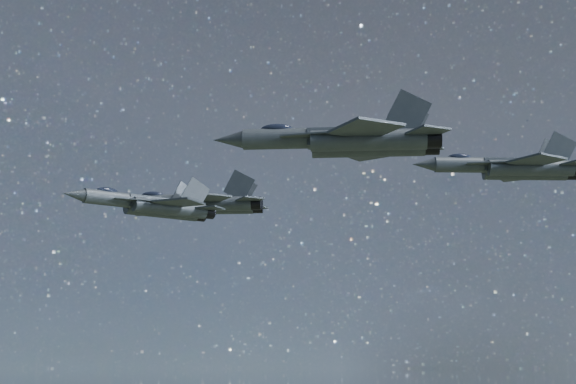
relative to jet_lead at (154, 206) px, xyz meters
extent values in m
cylinder|color=#2D3539|center=(-3.42, -1.25, 0.19)|extent=(6.48, 3.47, 1.35)
cone|color=#2D3539|center=(-7.32, -2.68, 0.19)|extent=(2.37, 1.85, 1.21)
ellipsoid|color=black|center=(-4.39, -1.61, 0.84)|extent=(2.25, 1.56, 0.67)
cube|color=#2D3539|center=(0.81, 0.30, 0.15)|extent=(7.11, 3.66, 1.12)
cylinder|color=#2D3539|center=(1.43, -0.40, -0.24)|extent=(7.29, 3.76, 1.35)
cylinder|color=#2D3539|center=(0.83, 1.23, -0.24)|extent=(7.29, 3.76, 1.35)
cylinder|color=black|center=(5.17, 0.97, -0.24)|extent=(1.48, 1.56, 1.25)
cylinder|color=black|center=(4.57, 2.59, -0.24)|extent=(1.48, 1.56, 1.25)
cube|color=#2D3539|center=(-1.55, -1.81, 0.09)|extent=(4.59, 1.65, 0.10)
cube|color=#2D3539|center=(-2.36, 0.38, 0.09)|extent=(4.34, 3.14, 0.10)
cube|color=#2D3539|center=(1.98, -2.41, -0.07)|extent=(4.96, 4.88, 0.17)
cube|color=#2D3539|center=(-0.04, 3.12, -0.07)|extent=(3.98, 4.32, 0.17)
cube|color=#2D3539|center=(5.23, -0.21, -0.07)|extent=(2.94, 2.91, 0.13)
cube|color=#2D3539|center=(3.86, 3.53, -0.07)|extent=(2.33, 2.47, 0.13)
cube|color=#2D3539|center=(3.86, 0.26, 1.41)|extent=(2.94, 0.93, 3.08)
cube|color=#2D3539|center=(3.12, 2.29, 1.41)|extent=(2.79, 1.39, 3.08)
cylinder|color=#2D3539|center=(1.70, 8.29, 1.97)|extent=(7.07, 3.53, 1.47)
cone|color=#2D3539|center=(-2.60, 9.67, 1.97)|extent=(2.55, 1.95, 1.32)
ellipsoid|color=black|center=(0.62, 8.63, 2.68)|extent=(2.43, 1.63, 0.72)
cube|color=#2D3539|center=(6.34, 6.78, 1.93)|extent=(7.76, 3.71, 1.22)
cylinder|color=#2D3539|center=(6.41, 5.77, 1.50)|extent=(7.96, 3.82, 1.47)
cylinder|color=#2D3539|center=(6.99, 7.56, 1.50)|extent=(7.96, 3.82, 1.47)
cylinder|color=black|center=(10.53, 4.45, 1.50)|extent=(1.58, 1.66, 1.35)
cylinder|color=black|center=(11.10, 6.23, 1.50)|extent=(1.58, 1.66, 1.35)
cube|color=#2D3539|center=(2.91, 6.56, 1.86)|extent=(4.78, 3.27, 0.11)
cube|color=#2D3539|center=(3.70, 8.97, 1.86)|extent=(4.97, 1.61, 0.11)
cube|color=#2D3539|center=(5.54, 3.69, 1.69)|extent=(4.45, 4.79, 0.19)
cube|color=#2D3539|center=(7.51, 9.77, 1.69)|extent=(5.39, 5.33, 0.19)
cube|color=#2D3539|center=(9.79, 3.40, 1.69)|extent=(2.60, 2.75, 0.14)
cube|color=#2D3539|center=(11.12, 7.51, 1.69)|extent=(3.19, 3.18, 0.14)
cube|color=#2D3539|center=(8.93, 4.71, 3.29)|extent=(3.07, 1.39, 3.34)
cube|color=#2D3539|center=(9.66, 6.95, 3.29)|extent=(3.22, 0.89, 3.34)
cylinder|color=#2D3539|center=(8.61, -18.03, 2.37)|extent=(7.69, 3.99, 1.60)
cone|color=#2D3539|center=(3.96, -16.42, 2.37)|extent=(2.79, 2.16, 1.44)
ellipsoid|color=black|center=(7.44, -17.63, 3.14)|extent=(2.66, 1.81, 0.79)
cube|color=#2D3539|center=(13.64, -19.77, 2.32)|extent=(8.45, 4.20, 1.33)
cylinder|color=#2D3539|center=(13.70, -20.87, 1.86)|extent=(8.66, 4.33, 1.60)
cylinder|color=#2D3539|center=(14.37, -18.94, 1.86)|extent=(8.66, 4.33, 1.60)
cylinder|color=black|center=(18.15, -22.41, 1.86)|extent=(1.74, 1.83, 1.48)
cylinder|color=black|center=(18.82, -20.48, 1.86)|extent=(1.74, 1.83, 1.48)
cube|color=#2D3539|center=(9.90, -19.94, 2.25)|extent=(5.18, 3.65, 0.12)
cube|color=#2D3539|center=(10.80, -17.32, 2.25)|extent=(5.44, 1.87, 0.12)
cube|color=#2D3539|center=(12.70, -23.13, 2.06)|extent=(4.78, 5.17, 0.21)
cube|color=#2D3539|center=(14.98, -16.54, 2.06)|extent=(5.88, 5.80, 0.21)
cube|color=#2D3539|center=(17.33, -23.54, 2.06)|extent=(2.80, 2.96, 0.15)
cube|color=#2D3539|center=(18.87, -19.08, 2.06)|extent=(3.48, 3.46, 0.15)
cube|color=#2D3539|center=(16.42, -22.09, 3.80)|extent=(3.33, 1.59, 3.65)
cube|color=#2D3539|center=(17.26, -19.66, 3.80)|extent=(3.50, 1.05, 3.65)
cylinder|color=#2D3539|center=(27.14, -10.57, 3.05)|extent=(6.81, 2.77, 1.40)
cone|color=#2D3539|center=(22.92, -9.66, 3.05)|extent=(2.38, 1.68, 1.26)
ellipsoid|color=black|center=(26.08, -10.34, 3.73)|extent=(2.29, 1.37, 0.69)
cube|color=#2D3539|center=(31.72, -11.54, 3.01)|extent=(7.50, 2.86, 1.17)
cylinder|color=#2D3539|center=(31.88, -12.50, 2.60)|extent=(7.69, 2.95, 1.40)
cylinder|color=#2D3539|center=(32.26, -10.74, 2.60)|extent=(7.69, 2.95, 1.40)
cylinder|color=black|center=(36.31, -11.60, 2.60)|extent=(1.42, 1.51, 1.30)
cube|color=#2D3539|center=(28.47, -12.09, 2.95)|extent=(4.69, 2.74, 0.11)
cube|color=#2D3539|center=(28.98, -9.72, 2.95)|extent=(4.70, 1.08, 0.11)
cube|color=#2D3539|center=(31.25, -14.57, 2.78)|extent=(4.54, 4.81, 0.18)
cube|color=#2D3539|center=(32.53, -8.59, 2.78)|extent=(5.15, 5.16, 0.18)
cube|color=#2D3539|center=(36.20, -10.38, 2.78)|extent=(3.04, 3.06, 0.14)
cube|color=#2D3539|center=(34.39, -13.27, 4.31)|extent=(3.04, 1.04, 3.20)
cube|color=#2D3539|center=(34.86, -11.06, 4.31)|extent=(3.13, 0.57, 3.20)
camera|label=1|loc=(-7.78, -80.95, -14.85)|focal=55.00mm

